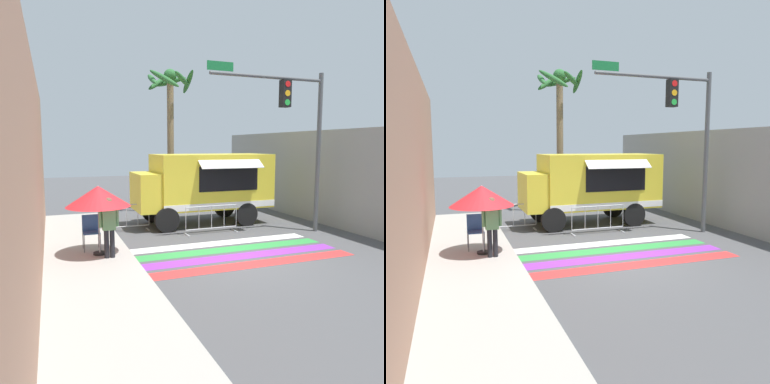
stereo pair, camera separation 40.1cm
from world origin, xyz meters
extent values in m
plane|color=#4C4C4F|center=(0.00, 0.00, 0.00)|extent=(60.00, 60.00, 0.00)
cube|color=#A8A59E|center=(-5.03, 0.00, 0.07)|extent=(4.40, 16.00, 0.13)
cube|color=tan|center=(-5.26, 0.00, 2.51)|extent=(0.25, 16.00, 5.01)
cube|color=gray|center=(5.30, 3.00, 1.86)|extent=(0.20, 16.00, 3.72)
cube|color=red|center=(0.00, -0.57, 0.00)|extent=(6.40, 0.56, 0.01)
cube|color=purple|center=(0.00, 0.19, 0.00)|extent=(6.40, 0.56, 0.01)
cube|color=green|center=(0.00, 0.95, 0.00)|extent=(6.40, 0.56, 0.01)
cube|color=white|center=(0.00, 1.71, 0.00)|extent=(6.40, 0.56, 0.01)
cube|color=yellow|center=(1.15, 4.77, 1.73)|extent=(4.58, 2.13, 2.10)
cube|color=yellow|center=(-1.14, 4.77, 1.39)|extent=(1.62, 1.96, 1.42)
cube|color=#1E232D|center=(-1.90, 4.77, 1.74)|extent=(0.06, 1.71, 0.54)
cube|color=black|center=(1.42, 3.69, 1.89)|extent=(2.43, 0.03, 0.94)
cube|color=white|center=(1.42, 3.48, 2.44)|extent=(2.53, 0.43, 0.31)
cube|color=white|center=(1.15, 3.69, 0.86)|extent=(4.58, 0.01, 0.24)
cylinder|color=black|center=(-1.01, 3.79, 0.45)|extent=(0.90, 0.22, 0.90)
cylinder|color=black|center=(-1.01, 5.75, 0.45)|extent=(0.90, 0.22, 0.90)
cylinder|color=black|center=(2.23, 3.79, 0.45)|extent=(0.90, 0.22, 0.90)
cylinder|color=black|center=(2.23, 5.75, 0.45)|extent=(0.90, 0.22, 0.90)
cylinder|color=#515456|center=(4.15, 2.05, 2.82)|extent=(0.16, 0.16, 5.63)
cylinder|color=#515456|center=(2.02, 2.05, 5.37)|extent=(4.25, 0.11, 0.11)
cube|color=black|center=(2.66, 2.02, 4.86)|extent=(0.32, 0.28, 0.90)
cylinder|color=red|center=(2.66, 1.88, 5.16)|extent=(0.20, 0.02, 0.20)
cylinder|color=#F2A519|center=(2.66, 1.88, 4.86)|extent=(0.20, 0.02, 0.20)
cylinder|color=green|center=(2.66, 1.88, 4.56)|extent=(0.20, 0.02, 0.20)
cube|color=#197238|center=(0.24, 2.03, 5.59)|extent=(0.90, 0.02, 0.28)
cylinder|color=black|center=(-3.68, 1.35, 0.16)|extent=(0.36, 0.36, 0.06)
cylinder|color=#B2B2B7|center=(-3.68, 1.35, 1.09)|extent=(0.04, 0.04, 1.90)
cone|color=red|center=(-3.68, 1.35, 1.76)|extent=(1.75, 1.75, 0.56)
cylinder|color=#4C4C51|center=(-4.06, 1.67, 0.38)|extent=(0.02, 0.02, 0.49)
cylinder|color=#4C4C51|center=(-3.62, 1.67, 0.38)|extent=(0.02, 0.02, 0.49)
cylinder|color=#4C4C51|center=(-4.06, 2.11, 0.38)|extent=(0.02, 0.02, 0.49)
cylinder|color=#4C4C51|center=(-3.62, 2.11, 0.38)|extent=(0.02, 0.02, 0.49)
cube|color=#2D5999|center=(-3.84, 1.89, 0.64)|extent=(0.47, 0.47, 0.03)
cube|color=#2D5999|center=(-3.84, 2.11, 0.89)|extent=(0.47, 0.03, 0.47)
cylinder|color=black|center=(-3.55, 0.94, 0.52)|extent=(0.13, 0.13, 0.76)
cylinder|color=black|center=(-3.40, 0.94, 0.52)|extent=(0.13, 0.13, 0.76)
cube|color=#598C59|center=(-3.47, 0.94, 1.21)|extent=(0.34, 0.20, 0.62)
cylinder|color=#598C59|center=(-3.69, 0.94, 1.24)|extent=(0.09, 0.09, 0.52)
cylinder|color=#598C59|center=(-3.25, 0.94, 1.24)|extent=(0.09, 0.09, 0.52)
sphere|color=brown|center=(-3.47, 0.94, 1.65)|extent=(0.21, 0.21, 0.21)
cylinder|color=#B7BABF|center=(0.45, 3.09, 0.98)|extent=(1.96, 0.04, 0.04)
cylinder|color=#B7BABF|center=(0.45, 3.09, 0.18)|extent=(1.96, 0.04, 0.04)
cylinder|color=#B7BABF|center=(-0.53, 3.09, 0.58)|extent=(0.02, 0.02, 0.80)
cylinder|color=#B7BABF|center=(-0.04, 3.09, 0.58)|extent=(0.02, 0.02, 0.80)
cylinder|color=#B7BABF|center=(0.45, 3.09, 0.58)|extent=(0.02, 0.02, 0.80)
cylinder|color=#B7BABF|center=(0.94, 3.09, 0.58)|extent=(0.02, 0.02, 0.80)
cylinder|color=#B7BABF|center=(1.43, 3.09, 0.58)|extent=(0.02, 0.02, 0.80)
cube|color=#B7BABF|center=(-0.48, 3.09, 0.01)|extent=(0.06, 0.44, 0.03)
cube|color=#B7BABF|center=(1.38, 3.09, 0.01)|extent=(0.06, 0.44, 0.03)
cylinder|color=#B7BABF|center=(-2.34, 4.45, 0.98)|extent=(1.68, 0.04, 0.04)
cylinder|color=#B7BABF|center=(-2.34, 4.45, 0.18)|extent=(1.68, 0.04, 0.04)
cylinder|color=#B7BABF|center=(-3.18, 4.45, 0.58)|extent=(0.02, 0.02, 0.80)
cylinder|color=#B7BABF|center=(-2.76, 4.45, 0.58)|extent=(0.02, 0.02, 0.80)
cylinder|color=#B7BABF|center=(-2.34, 4.45, 0.58)|extent=(0.02, 0.02, 0.80)
cylinder|color=#B7BABF|center=(-1.92, 4.45, 0.58)|extent=(0.02, 0.02, 0.80)
cylinder|color=#B7BABF|center=(-1.50, 4.45, 0.58)|extent=(0.02, 0.02, 0.80)
cube|color=#B7BABF|center=(-3.13, 4.45, 0.01)|extent=(0.06, 0.44, 0.03)
cube|color=#B7BABF|center=(-1.55, 4.45, 0.01)|extent=(0.06, 0.44, 0.03)
cylinder|color=#7A664C|center=(0.48, 8.00, 3.09)|extent=(0.31, 0.31, 6.17)
sphere|color=#2D6B33|center=(0.48, 8.00, 6.32)|extent=(0.60, 0.60, 0.60)
ellipsoid|color=#2D6B33|center=(1.34, 7.94, 6.08)|extent=(0.36, 1.64, 1.03)
ellipsoid|color=#2D6B33|center=(0.74, 8.69, 6.17)|extent=(1.48, 0.75, 0.62)
ellipsoid|color=#2D6B33|center=(0.07, 8.63, 6.06)|extent=(1.32, 0.98, 0.96)
ellipsoid|color=#2D6B33|center=(-0.37, 8.05, 6.13)|extent=(0.34, 1.70, 0.83)
ellipsoid|color=#2D6B33|center=(0.01, 7.37, 6.07)|extent=(1.33, 1.09, 0.98)
ellipsoid|color=#2D6B33|center=(0.90, 7.51, 6.12)|extent=(1.13, 1.01, 0.70)
camera|label=1|loc=(-4.86, -8.93, 3.11)|focal=35.00mm
camera|label=2|loc=(-4.48, -9.07, 3.11)|focal=35.00mm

